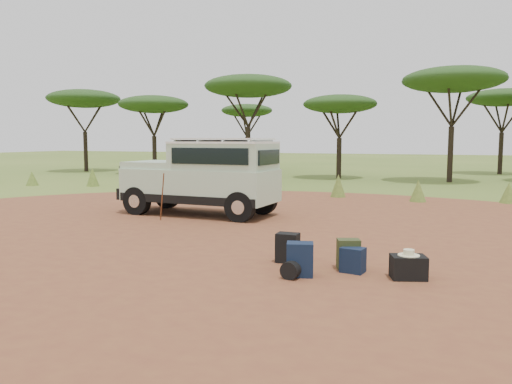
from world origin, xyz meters
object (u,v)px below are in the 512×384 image
(duffel_navy, at_px, (353,260))
(backpack_navy, at_px, (300,260))
(safari_vehicle, at_px, (205,178))
(backpack_olive, at_px, (348,254))
(walking_staff, at_px, (162,197))
(hard_case, at_px, (408,267))
(backpack_black, at_px, (288,248))

(duffel_navy, bearing_deg, backpack_navy, -134.40)
(safari_vehicle, relative_size, backpack_olive, 9.06)
(walking_staff, height_order, hard_case, walking_staff)
(backpack_black, xyz_separation_m, backpack_navy, (0.47, -0.81, 0.01))
(backpack_navy, height_order, hard_case, backpack_navy)
(backpack_olive, bearing_deg, hard_case, -35.43)
(walking_staff, height_order, backpack_olive, walking_staff)
(walking_staff, distance_m, hard_case, 7.65)
(safari_vehicle, height_order, walking_staff, safari_vehicle)
(walking_staff, bearing_deg, backpack_olive, -84.03)
(backpack_black, xyz_separation_m, duffel_navy, (1.24, -0.26, -0.06))
(backpack_olive, height_order, hard_case, backpack_olive)
(safari_vehicle, bearing_deg, backpack_navy, -47.97)
(hard_case, bearing_deg, walking_staff, 133.96)
(backpack_black, height_order, hard_case, backpack_black)
(safari_vehicle, distance_m, hard_case, 8.03)
(backpack_black, bearing_deg, safari_vehicle, 131.10)
(backpack_navy, height_order, duffel_navy, backpack_navy)
(backpack_olive, bearing_deg, safari_vehicle, 116.43)
(walking_staff, xyz_separation_m, backpack_olive, (5.77, -3.24, -0.40))
(backpack_black, bearing_deg, duffel_navy, -12.26)
(safari_vehicle, xyz_separation_m, duffel_navy, (5.34, -4.92, -0.89))
(backpack_black, relative_size, duffel_navy, 1.26)
(duffel_navy, xyz_separation_m, hard_case, (0.90, -0.06, -0.02))
(duffel_navy, bearing_deg, backpack_olive, 130.55)
(duffel_navy, bearing_deg, backpack_black, 177.84)
(safari_vehicle, xyz_separation_m, backpack_black, (4.10, -4.65, -0.83))
(backpack_olive, relative_size, hard_case, 0.98)
(walking_staff, distance_m, backpack_olive, 6.63)
(backpack_navy, xyz_separation_m, backpack_olive, (0.65, 0.74, -0.02))
(safari_vehicle, bearing_deg, backpack_olive, -40.00)
(backpack_black, bearing_deg, backpack_navy, -60.08)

